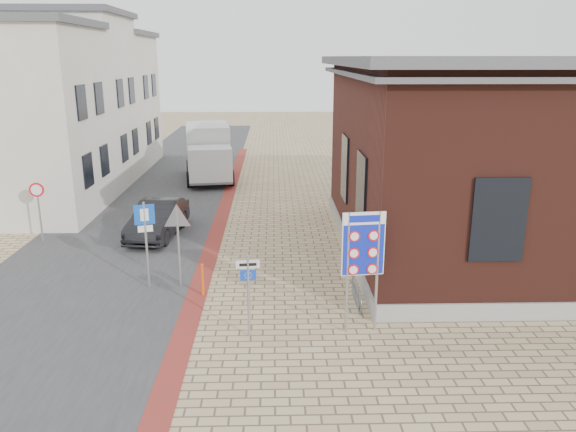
# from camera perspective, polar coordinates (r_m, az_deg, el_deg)

# --- Properties ---
(ground) EXTENTS (120.00, 120.00, 0.00)m
(ground) POSITION_cam_1_polar(r_m,az_deg,el_deg) (14.24, -2.60, -12.59)
(ground) COLOR tan
(ground) RESTS_ON ground
(road_strip) EXTENTS (7.00, 60.00, 0.02)m
(road_strip) POSITION_cam_1_polar(r_m,az_deg,el_deg) (28.93, -13.04, 1.92)
(road_strip) COLOR #38383A
(road_strip) RESTS_ON ground
(curb_strip) EXTENTS (0.60, 40.00, 0.02)m
(curb_strip) POSITION_cam_1_polar(r_m,az_deg,el_deg) (23.62, -7.03, -0.89)
(curb_strip) COLOR maroon
(curb_strip) RESTS_ON ground
(brick_building) EXTENTS (13.00, 13.00, 6.80)m
(brick_building) POSITION_cam_1_polar(r_m,az_deg,el_deg) (21.61, 22.35, 5.92)
(brick_building) COLOR gray
(brick_building) RESTS_ON ground
(townhouse_near) EXTENTS (7.40, 6.40, 8.30)m
(townhouse_near) POSITION_cam_1_polar(r_m,az_deg,el_deg) (27.12, -26.44, 8.72)
(townhouse_near) COLOR beige
(townhouse_near) RESTS_ON ground
(townhouse_mid) EXTENTS (7.40, 6.40, 9.10)m
(townhouse_mid) POSITION_cam_1_polar(r_m,az_deg,el_deg) (32.62, -22.18, 10.84)
(townhouse_mid) COLOR beige
(townhouse_mid) RESTS_ON ground
(townhouse_far) EXTENTS (7.40, 6.40, 8.30)m
(townhouse_far) POSITION_cam_1_polar(r_m,az_deg,el_deg) (38.31, -19.01, 11.13)
(townhouse_far) COLOR beige
(townhouse_far) RESTS_ON ground
(bike_rack) EXTENTS (0.08, 1.80, 0.60)m
(bike_rack) POSITION_cam_1_polar(r_m,az_deg,el_deg) (16.27, 6.99, -7.88)
(bike_rack) COLOR slate
(bike_rack) RESTS_ON ground
(sedan) EXTENTS (1.91, 4.31, 1.38)m
(sedan) POSITION_cam_1_polar(r_m,az_deg,el_deg) (22.44, -13.09, -0.30)
(sedan) COLOR black
(sedan) RESTS_ON ground
(box_truck) EXTENTS (3.15, 6.13, 3.06)m
(box_truck) POSITION_cam_1_polar(r_m,az_deg,el_deg) (32.28, -8.09, 6.45)
(box_truck) COLOR slate
(box_truck) RESTS_ON ground
(border_sign) EXTENTS (1.08, 0.17, 3.17)m
(border_sign) POSITION_cam_1_polar(r_m,az_deg,el_deg) (13.94, 7.65, -3.06)
(border_sign) COLOR gray
(border_sign) RESTS_ON ground
(essen_sign) EXTENTS (0.58, 0.10, 2.15)m
(essen_sign) POSITION_cam_1_polar(r_m,az_deg,el_deg) (13.91, -4.06, -6.91)
(essen_sign) COLOR gray
(essen_sign) RESTS_ON ground
(parking_sign) EXTENTS (0.58, 0.20, 2.70)m
(parking_sign) POSITION_cam_1_polar(r_m,az_deg,el_deg) (17.11, -14.28, -1.36)
(parking_sign) COLOR gray
(parking_sign) RESTS_ON ground
(yield_sign) EXTENTS (0.91, 0.08, 2.56)m
(yield_sign) POSITION_cam_1_polar(r_m,az_deg,el_deg) (16.97, -11.16, -0.93)
(yield_sign) COLOR gray
(yield_sign) RESTS_ON ground
(speed_sign) EXTENTS (0.54, 0.10, 2.30)m
(speed_sign) POSITION_cam_1_polar(r_m,az_deg,el_deg) (22.93, -24.03, 1.25)
(speed_sign) COLOR gray
(speed_sign) RESTS_ON ground
(bollard) EXTENTS (0.11, 0.11, 0.99)m
(bollard) POSITION_cam_1_polar(r_m,az_deg,el_deg) (16.69, -8.68, -6.44)
(bollard) COLOR #E34E0B
(bollard) RESTS_ON ground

